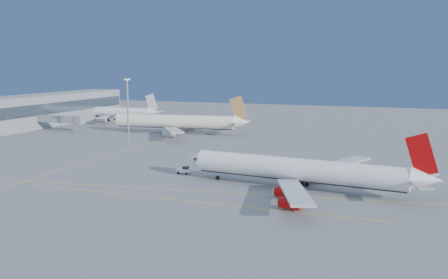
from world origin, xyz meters
TOP-DOWN VIEW (x-y plane):
  - ground at (0.00, 0.00)m, footprint 500.00×500.00m
  - terminal at (-114.93, 85.00)m, footprint 18.40×110.00m
  - jet_bridge at (-93.11, 72.00)m, footprint 23.60×3.60m
  - taxiway_lines at (-14.71, 6.34)m, footprint 118.86×140.00m
  - airliner_virgin at (27.88, 4.55)m, footprint 61.88×55.26m
  - airliner_etihad at (-41.51, 82.18)m, footprint 63.60×58.35m
  - airliner_third at (-95.65, 116.61)m, footprint 54.55×50.40m
  - pushback_tug at (-5.42, 10.72)m, footprint 3.67×2.32m
  - light_mast at (-47.39, 51.85)m, footprint 2.11×2.11m

SIDE VIEW (x-z plane):
  - ground at x=0.00m, z-range 0.00..0.00m
  - taxiway_lines at x=-14.71m, z-range 0.00..0.02m
  - pushback_tug at x=-5.42m, z-range -0.07..1.95m
  - airliner_third at x=-95.65m, z-range -2.89..11.77m
  - airliner_virgin at x=27.88m, z-range -3.03..12.23m
  - airliner_etihad at x=-41.51m, z-range -3.25..13.35m
  - jet_bridge at x=-93.11m, z-range 1.72..8.62m
  - terminal at x=-114.93m, z-range 0.01..15.01m
  - light_mast at x=-47.39m, z-range 2.20..26.55m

